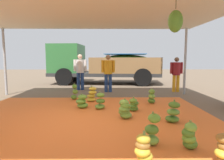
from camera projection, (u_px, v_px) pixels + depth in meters
name	position (u px, v px, depth m)	size (l,w,h in m)	color
ground_plane	(95.00, 96.00, 7.85)	(40.00, 40.00, 0.00)	brown
tarp_orange	(87.00, 118.00, 4.87)	(6.71, 5.23, 0.01)	orange
tent_canopy	(85.00, 6.00, 4.47)	(8.00, 7.00, 2.85)	#9EA0A5
banana_bunch_0	(173.00, 113.00, 4.52)	(0.41, 0.42, 0.55)	#477523
banana_bunch_1	(144.00, 152.00, 2.63)	(0.36, 0.34, 0.53)	gold
banana_bunch_2	(152.00, 131.00, 3.34)	(0.36, 0.36, 0.59)	#6B9E38
banana_bunch_3	(189.00, 136.00, 3.18)	(0.31, 0.30, 0.50)	#477523
banana_bunch_5	(92.00, 95.00, 6.79)	(0.43, 0.42, 0.57)	gold
banana_bunch_6	(134.00, 105.00, 5.52)	(0.36, 0.38, 0.43)	#477523
banana_bunch_7	(82.00, 102.00, 5.86)	(0.50, 0.48, 0.45)	#60932D
banana_bunch_8	(125.00, 110.00, 4.83)	(0.44, 0.41, 0.52)	#6B9E38
banana_bunch_10	(75.00, 92.00, 7.11)	(0.31, 0.31, 0.60)	#518428
banana_bunch_11	(152.00, 97.00, 6.47)	(0.36, 0.36, 0.52)	#477523
banana_bunch_12	(100.00, 102.00, 5.74)	(0.42, 0.43, 0.54)	#6B9E38
cargo_truck_main	(101.00, 64.00, 11.74)	(6.77, 2.85, 2.40)	#2D2D2D
worker_0	(176.00, 72.00, 8.74)	(0.59, 0.36, 1.60)	orange
worker_1	(80.00, 69.00, 9.26)	(0.64, 0.39, 1.75)	navy
worker_2	(108.00, 70.00, 8.70)	(0.63, 0.38, 1.71)	navy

